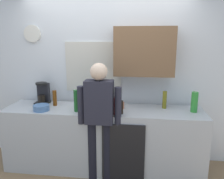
{
  "coord_description": "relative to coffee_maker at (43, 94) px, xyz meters",
  "views": [
    {
      "loc": [
        0.5,
        -2.75,
        1.9
      ],
      "look_at": [
        0.13,
        0.25,
        1.21
      ],
      "focal_mm": 36.41,
      "sensor_mm": 36.0,
      "label": 1
    }
  ],
  "objects": [
    {
      "name": "ground_plane",
      "position": [
        0.97,
        -0.48,
        -1.06
      ],
      "size": [
        8.0,
        8.0,
        0.0
      ],
      "primitive_type": "plane",
      "color": "#8C6D4C"
    },
    {
      "name": "kitchen_counter",
      "position": [
        0.97,
        -0.18,
        -0.6
      ],
      "size": [
        2.82,
        0.64,
        0.91
      ],
      "primitive_type": "cube",
      "color": "#B2B7BC",
      "rests_on": "ground_plane"
    },
    {
      "name": "dishwasher_panel",
      "position": [
        1.28,
        -0.52,
        -0.65
      ],
      "size": [
        0.56,
        0.02,
        0.82
      ],
      "primitive_type": "cube",
      "color": "black",
      "rests_on": "ground_plane"
    },
    {
      "name": "back_wall_assembly",
      "position": [
        1.04,
        0.22,
        0.3
      ],
      "size": [
        4.42,
        0.42,
        2.6
      ],
      "color": "silver",
      "rests_on": "ground_plane"
    },
    {
      "name": "coffee_maker",
      "position": [
        0.0,
        0.0,
        0.0
      ],
      "size": [
        0.2,
        0.2,
        0.33
      ],
      "color": "black",
      "rests_on": "kitchen_counter"
    },
    {
      "name": "bottle_red_vinegar",
      "position": [
        1.15,
        -0.38,
        -0.04
      ],
      "size": [
        0.06,
        0.06,
        0.22
      ],
      "primitive_type": "cylinder",
      "color": "maroon",
      "rests_on": "kitchen_counter"
    },
    {
      "name": "bottle_green_wine",
      "position": [
        0.62,
        -0.33,
        0.0
      ],
      "size": [
        0.07,
        0.07,
        0.3
      ],
      "primitive_type": "cylinder",
      "color": "#195923",
      "rests_on": "kitchen_counter"
    },
    {
      "name": "bottle_amber_beer",
      "position": [
        0.23,
        -0.1,
        -0.03
      ],
      "size": [
        0.06,
        0.06,
        0.23
      ],
      "primitive_type": "cylinder",
      "color": "brown",
      "rests_on": "kitchen_counter"
    },
    {
      "name": "bottle_dark_sauce",
      "position": [
        1.24,
        -0.36,
        -0.06
      ],
      "size": [
        0.06,
        0.06,
        0.18
      ],
      "primitive_type": "cylinder",
      "color": "black",
      "rests_on": "kitchen_counter"
    },
    {
      "name": "bottle_olive_oil",
      "position": [
        1.83,
        -0.04,
        -0.02
      ],
      "size": [
        0.06,
        0.06,
        0.25
      ],
      "primitive_type": "cylinder",
      "color": "olive",
      "rests_on": "kitchen_counter"
    },
    {
      "name": "bottle_clear_soda",
      "position": [
        2.22,
        -0.16,
        -0.01
      ],
      "size": [
        0.09,
        0.09,
        0.28
      ],
      "primitive_type": "cylinder",
      "color": "#2D8C33",
      "rests_on": "kitchen_counter"
    },
    {
      "name": "cup_terracotta_mug",
      "position": [
        1.22,
        -0.13,
        -0.1
      ],
      "size": [
        0.08,
        0.08,
        0.09
      ],
      "primitive_type": "cylinder",
      "color": "#B26647",
      "rests_on": "kitchen_counter"
    },
    {
      "name": "mixing_bowl",
      "position": [
        0.12,
        -0.35,
        -0.11
      ],
      "size": [
        0.22,
        0.22,
        0.08
      ],
      "primitive_type": "cylinder",
      "color": "#4C72A5",
      "rests_on": "kitchen_counter"
    },
    {
      "name": "potted_plant",
      "position": [
        0.8,
        -0.24,
        -0.01
      ],
      "size": [
        0.15,
        0.15,
        0.23
      ],
      "color": "#9E5638",
      "rests_on": "kitchen_counter"
    },
    {
      "name": "dish_soap",
      "position": [
        0.68,
        -0.03,
        -0.07
      ],
      "size": [
        0.06,
        0.06,
        0.18
      ],
      "color": "blue",
      "rests_on": "kitchen_counter"
    },
    {
      "name": "person_at_sink",
      "position": [
        0.97,
        -0.48,
        -0.11
      ],
      "size": [
        0.57,
        0.22,
        1.6
      ],
      "rotation": [
        0.0,
        0.0,
        0.24
      ],
      "color": "black",
      "rests_on": "ground_plane"
    }
  ]
}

